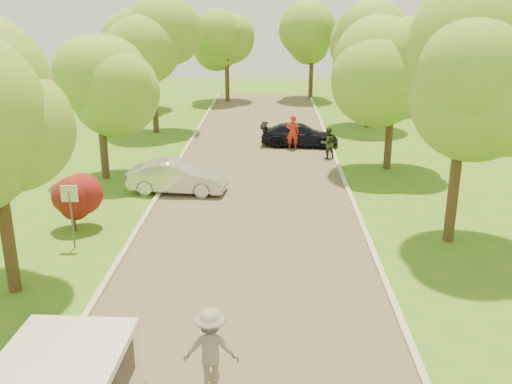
# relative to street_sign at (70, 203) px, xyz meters

# --- Properties ---
(ground) EXTENTS (100.00, 100.00, 0.00)m
(ground) POSITION_rel_street_sign_xyz_m (5.80, -4.00, -1.56)
(ground) COLOR #2E771C
(ground) RESTS_ON ground
(road) EXTENTS (8.00, 60.00, 0.01)m
(road) POSITION_rel_street_sign_xyz_m (5.80, 4.00, -1.56)
(road) COLOR #4C4438
(road) RESTS_ON ground
(curb_left) EXTENTS (0.18, 60.00, 0.12)m
(curb_left) POSITION_rel_street_sign_xyz_m (1.75, 4.00, -1.50)
(curb_left) COLOR #B2AD9E
(curb_left) RESTS_ON ground
(curb_right) EXTENTS (0.18, 60.00, 0.12)m
(curb_right) POSITION_rel_street_sign_xyz_m (9.85, 4.00, -1.50)
(curb_right) COLOR #B2AD9E
(curb_right) RESTS_ON ground
(street_sign) EXTENTS (0.55, 0.06, 2.17)m
(street_sign) POSITION_rel_street_sign_xyz_m (0.00, 0.00, 0.00)
(street_sign) COLOR #59595E
(street_sign) RESTS_ON ground
(red_shrub) EXTENTS (1.70, 1.70, 1.95)m
(red_shrub) POSITION_rel_street_sign_xyz_m (-0.50, 1.50, -0.47)
(red_shrub) COLOR #382619
(red_shrub) RESTS_ON ground
(tree_l_midb) EXTENTS (4.30, 4.20, 6.62)m
(tree_l_midb) POSITION_rel_street_sign_xyz_m (-1.01, 8.00, 3.02)
(tree_l_midb) COLOR #382619
(tree_l_midb) RESTS_ON ground
(tree_l_far) EXTENTS (4.92, 4.80, 7.79)m
(tree_l_far) POSITION_rel_street_sign_xyz_m (-0.59, 18.00, 3.90)
(tree_l_far) COLOR #382619
(tree_l_far) RESTS_ON ground
(tree_r_mida) EXTENTS (5.13, 5.00, 7.95)m
(tree_r_mida) POSITION_rel_street_sign_xyz_m (12.82, 1.00, 3.97)
(tree_r_mida) COLOR #382619
(tree_r_mida) RESTS_ON ground
(tree_r_midb) EXTENTS (4.51, 4.40, 7.01)m
(tree_r_midb) POSITION_rel_street_sign_xyz_m (12.40, 10.00, 3.32)
(tree_r_midb) COLOR #382619
(tree_r_midb) RESTS_ON ground
(tree_r_far) EXTENTS (5.33, 5.20, 8.34)m
(tree_r_far) POSITION_rel_street_sign_xyz_m (13.03, 20.00, 4.27)
(tree_r_far) COLOR #382619
(tree_r_far) RESTS_ON ground
(tree_bg_a) EXTENTS (5.12, 5.00, 7.72)m
(tree_bg_a) POSITION_rel_street_sign_xyz_m (-2.98, 26.00, 3.75)
(tree_bg_a) COLOR #382619
(tree_bg_a) RESTS_ON ground
(tree_bg_b) EXTENTS (5.12, 5.00, 7.95)m
(tree_bg_b) POSITION_rel_street_sign_xyz_m (14.02, 28.00, 3.97)
(tree_bg_b) COLOR #382619
(tree_bg_b) RESTS_ON ground
(tree_bg_c) EXTENTS (4.92, 4.80, 7.33)m
(tree_bg_c) POSITION_rel_street_sign_xyz_m (3.01, 30.00, 3.46)
(tree_bg_c) COLOR #382619
(tree_bg_c) RESTS_ON ground
(tree_bg_d) EXTENTS (5.12, 5.00, 7.72)m
(tree_bg_d) POSITION_rel_street_sign_xyz_m (10.02, 32.00, 3.75)
(tree_bg_d) COLOR #382619
(tree_bg_d) RESTS_ON ground
(silver_sedan) EXTENTS (4.29, 1.88, 1.37)m
(silver_sedan) POSITION_rel_street_sign_xyz_m (2.50, 5.97, -0.88)
(silver_sedan) COLOR silver
(silver_sedan) RESTS_ON ground
(dark_sedan) EXTENTS (4.52, 2.15, 1.27)m
(dark_sedan) POSITION_rel_street_sign_xyz_m (8.10, 14.60, -0.93)
(dark_sedan) COLOR black
(dark_sedan) RESTS_ON ground
(skateboarder) EXTENTS (1.16, 0.68, 1.79)m
(skateboarder) POSITION_rel_street_sign_xyz_m (5.31, -7.22, -0.55)
(skateboarder) COLOR gray
(skateboarder) RESTS_ON longboard
(person_striped) EXTENTS (0.70, 0.46, 1.91)m
(person_striped) POSITION_rel_street_sign_xyz_m (7.67, 13.83, -0.61)
(person_striped) COLOR red
(person_striped) RESTS_ON ground
(person_olive) EXTENTS (1.00, 0.91, 1.65)m
(person_olive) POSITION_rel_street_sign_xyz_m (9.43, 11.87, -0.74)
(person_olive) COLOR #2C331E
(person_olive) RESTS_ON ground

